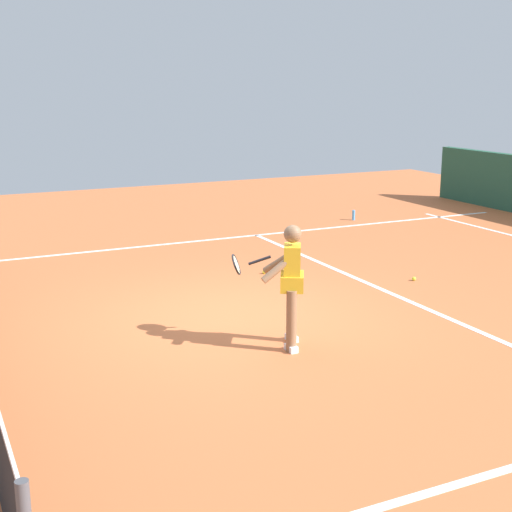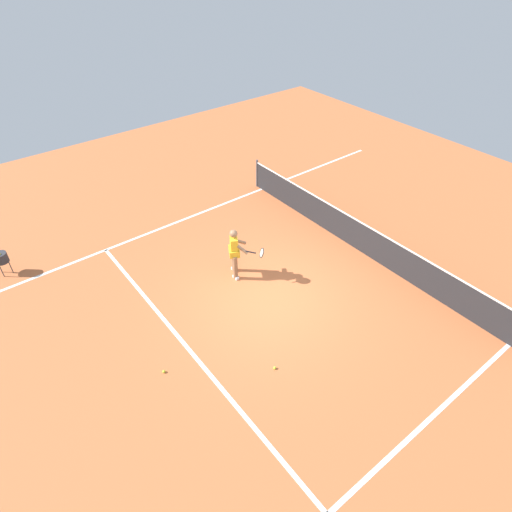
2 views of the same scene
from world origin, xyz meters
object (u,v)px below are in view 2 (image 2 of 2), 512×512
(tennis_ball_mid, at_px, (164,372))
(tennis_player, at_px, (235,251))
(ball_hopper, at_px, (1,258))
(tennis_ball_near, at_px, (275,368))

(tennis_ball_mid, bearing_deg, tennis_player, 118.26)
(ball_hopper, bearing_deg, tennis_ball_mid, 17.71)
(tennis_ball_near, bearing_deg, tennis_player, 158.89)
(tennis_ball_mid, xyz_separation_m, ball_hopper, (-5.94, -1.90, 0.51))
(tennis_player, relative_size, tennis_ball_mid, 23.48)
(tennis_ball_mid, distance_m, ball_hopper, 6.26)
(tennis_player, bearing_deg, tennis_ball_mid, -61.74)
(tennis_player, distance_m, tennis_ball_mid, 3.86)
(tennis_player, height_order, tennis_ball_near, tennis_player)
(tennis_player, relative_size, ball_hopper, 2.09)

